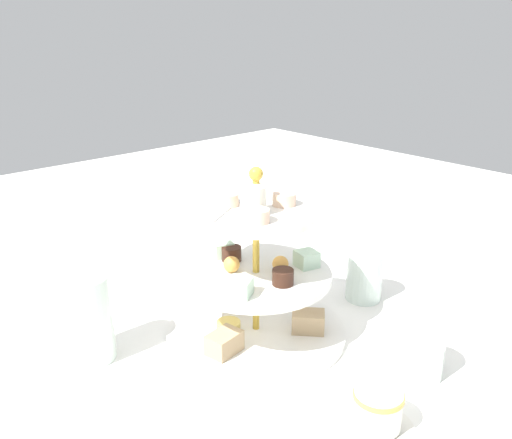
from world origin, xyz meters
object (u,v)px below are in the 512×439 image
Objects in this scene: water_glass_short_left at (419,351)px; teacup_with_saucer at (377,412)px; tiered_serving_stand at (256,286)px; water_glass_tall_right at (88,318)px; water_glass_mid_back at (364,277)px; butter_knife_left at (194,262)px.

teacup_with_saucer is (0.13, 0.03, -0.01)m from water_glass_short_left.
teacup_with_saucer is at bearing 81.61° from tiered_serving_stand.
teacup_with_saucer is (-0.18, 0.36, -0.04)m from water_glass_tall_right.
water_glass_mid_back is at bearing -139.85° from teacup_with_saucer.
butter_knife_left is at bearing -89.54° from water_glass_short_left.
water_glass_short_left reaches higher than butter_knife_left.
butter_knife_left is at bearing -107.75° from tiered_serving_stand.
water_glass_short_left is at bearing 132.54° from water_glass_tall_right.
water_glass_tall_right reaches higher than water_glass_mid_back.
water_glass_short_left is at bearing 56.64° from water_glass_mid_back.
tiered_serving_stand is 1.59× the size of butter_knife_left.
water_glass_mid_back is (-0.12, -0.18, 0.01)m from water_glass_short_left.
teacup_with_saucer is at bearing 40.15° from water_glass_mid_back.
teacup_with_saucer is 0.54m from butter_knife_left.
tiered_serving_stand reaches higher than butter_knife_left.
water_glass_tall_right reaches higher than teacup_with_saucer.
water_glass_mid_back reaches higher than water_glass_short_left.
butter_knife_left is 0.34m from water_glass_mid_back.
water_glass_tall_right is 0.45m from water_glass_mid_back.
butter_knife_left is at bearing -68.37° from water_glass_mid_back.
butter_knife_left is at bearing -151.12° from water_glass_tall_right.
water_glass_tall_right is 0.40m from teacup_with_saucer.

